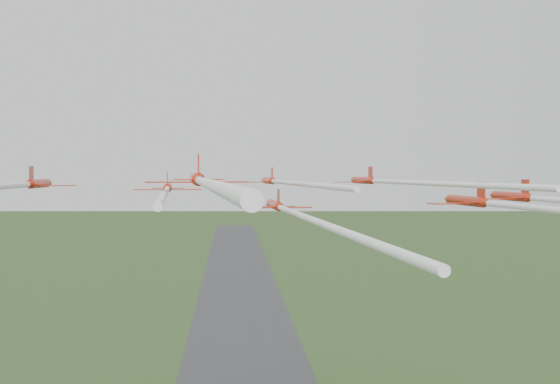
{
  "coord_description": "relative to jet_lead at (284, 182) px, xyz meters",
  "views": [
    {
      "loc": [
        -4.28,
        -85.99,
        56.84
      ],
      "look_at": [
        1.86,
        0.53,
        54.27
      ],
      "focal_mm": 45.0,
      "sensor_mm": 36.0,
      "label": 1
    }
  ],
  "objects": [
    {
      "name": "jet_lead",
      "position": [
        0.0,
        0.0,
        0.0
      ],
      "size": [
        8.69,
        55.16,
        2.44
      ],
      "rotation": [
        0.0,
        0.0,
        0.09
      ],
      "color": "red"
    },
    {
      "name": "jet_row4_left",
      "position": [
        -9.16,
        -34.99,
        0.63
      ],
      "size": [
        9.93,
        55.75,
        2.93
      ],
      "rotation": [
        0.0,
        0.0,
        0.08
      ],
      "color": "red"
    },
    {
      "name": "jet_row4_right",
      "position": [
        17.89,
        -33.88,
        -1.58
      ],
      "size": [
        8.74,
        50.77,
        2.43
      ],
      "rotation": [
        0.0,
        0.0,
        0.1
      ],
      "color": "red"
    },
    {
      "name": "jet_row3_left",
      "position": [
        -27.82,
        -22.88,
        0.03
      ],
      "size": [
        8.02,
        49.72,
        2.4
      ],
      "rotation": [
        0.0,
        0.0,
        0.02
      ],
      "color": "red"
    },
    {
      "name": "jet_row3_mid",
      "position": [
        -0.73,
        -23.95,
        -2.6
      ],
      "size": [
        8.49,
        60.58,
        2.52
      ],
      "rotation": [
        0.0,
        0.0,
        0.06
      ],
      "color": "red"
    },
    {
      "name": "jet_row2_right",
      "position": [
        12.75,
        -8.27,
        0.16
      ],
      "size": [
        9.98,
        50.8,
        2.34
      ],
      "rotation": [
        0.0,
        0.0,
        0.13
      ],
      "color": "red"
    },
    {
      "name": "jet_row3_right",
      "position": [
        27.44,
        -19.26,
        -1.62
      ],
      "size": [
        8.84,
        48.74,
        2.61
      ],
      "rotation": [
        0.0,
        0.0,
        0.07
      ],
      "color": "red"
    },
    {
      "name": "jet_row2_left",
      "position": [
        -13.89,
        -13.48,
        -0.67
      ],
      "size": [
        8.66,
        54.65,
        2.56
      ],
      "rotation": [
        0.0,
        0.0,
        0.08
      ],
      "color": "red"
    },
    {
      "name": "runway",
      "position": [
        -2.64,
        195.42,
        -55.42
      ],
      "size": [
        38.0,
        900.0,
        0.04
      ],
      "primitive_type": "cube",
      "color": "#37373A",
      "rests_on": "ground"
    }
  ]
}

